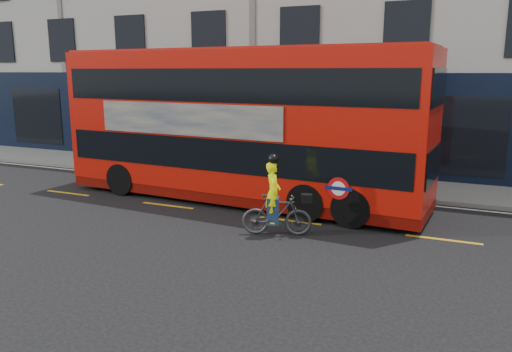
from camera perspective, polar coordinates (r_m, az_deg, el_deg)
The scene contains 7 objects.
ground at distance 14.46m, azimuth -13.32°, elevation -4.75°, with size 120.00×120.00×0.00m, color black.
pavement at distance 19.86m, azimuth -2.13°, elevation 0.28°, with size 60.00×3.00×0.12m, color gray.
kerb at distance 18.55m, azimuth -4.12°, elevation -0.57°, with size 60.00×0.12×0.13m, color slate.
road_edge_line at distance 18.31m, azimuth -4.55°, elevation -0.94°, with size 58.00×0.10×0.01m, color silver.
lane_dashes at distance 15.64m, azimuth -10.05°, elevation -3.33°, with size 58.00×0.12×0.01m, color gold, non-canonical shape.
bus at distance 15.64m, azimuth -1.83°, elevation 5.89°, with size 11.88×3.40×4.73m.
cyclist at distance 12.53m, azimuth 2.29°, elevation -3.73°, with size 1.83×1.03×2.08m.
Camera 1 is at (8.40, -11.05, 4.08)m, focal length 35.00 mm.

